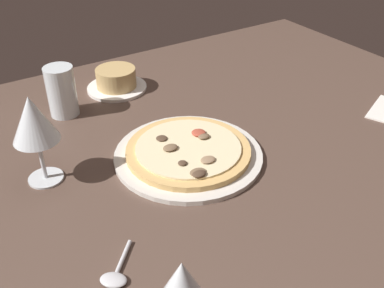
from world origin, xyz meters
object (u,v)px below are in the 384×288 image
at_px(pizza_main, 189,153).
at_px(spoon, 116,275).
at_px(water_glass, 62,95).
at_px(wine_glass_near, 33,121).
at_px(ramekin_on_saucer, 116,80).

height_order(pizza_main, spoon, pizza_main).
bearing_deg(water_glass, wine_glass_near, -117.60).
bearing_deg(wine_glass_near, spoon, -87.30).
bearing_deg(ramekin_on_saucer, water_glass, -161.66).
distance_m(wine_glass_near, water_glass, 0.26).
distance_m(ramekin_on_saucer, water_glass, 0.17).
height_order(ramekin_on_saucer, spoon, ramekin_on_saucer).
relative_size(pizza_main, spoon, 3.60).
bearing_deg(wine_glass_near, pizza_main, -18.62).
relative_size(ramekin_on_saucer, wine_glass_near, 0.87).
bearing_deg(ramekin_on_saucer, pizza_main, -91.31).
xyz_separation_m(ramekin_on_saucer, wine_glass_near, (-0.27, -0.27, 0.10)).
bearing_deg(spoon, water_glass, 78.56).
distance_m(ramekin_on_saucer, wine_glass_near, 0.40).
relative_size(pizza_main, wine_glass_near, 1.71).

